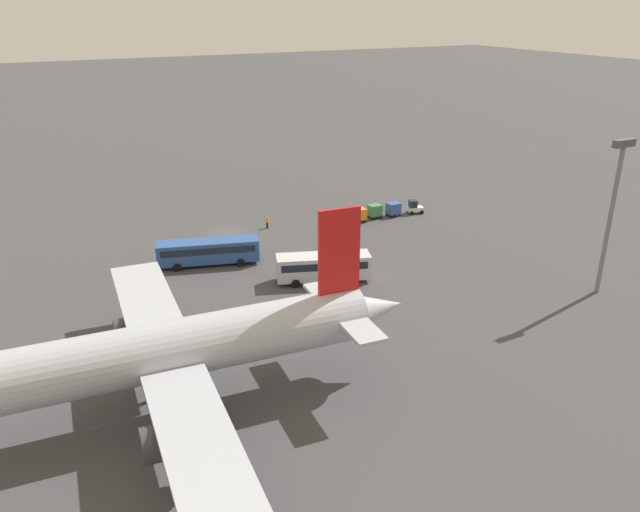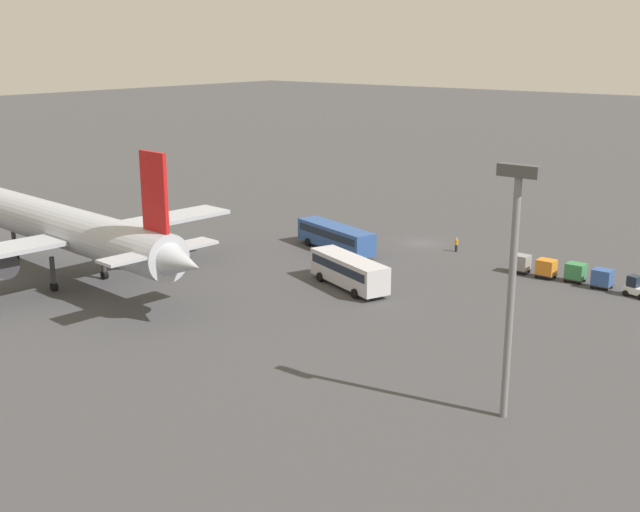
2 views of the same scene
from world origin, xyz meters
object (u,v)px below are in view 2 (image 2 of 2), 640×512
object	(u,v)px
worker_person	(456,245)
cargo_cart_orange	(546,267)
shuttle_bus_far	(349,270)
cargo_cart_grey	(520,263)
airplane	(70,229)
shuttle_bus_near	(335,236)
baggage_tug	(636,287)
cargo_cart_blue	(602,278)
cargo_cart_green	(576,271)

from	to	relation	value
worker_person	cargo_cart_orange	distance (m)	13.73
shuttle_bus_far	cargo_cart_grey	world-z (taller)	shuttle_bus_far
airplane	cargo_cart_grey	bearing A→B (deg)	-132.07
shuttle_bus_near	baggage_tug	bearing A→B (deg)	-155.83
cargo_cart_grey	airplane	bearing A→B (deg)	43.32
shuttle_bus_far	cargo_cart_orange	xyz separation A→B (m)	(-14.53, -16.17, -0.75)
shuttle_bus_far	worker_person	world-z (taller)	shuttle_bus_far
baggage_tug	cargo_cart_blue	world-z (taller)	baggage_tug
airplane	shuttle_bus_far	xyz separation A→B (m)	(-23.81, -17.01, -3.85)
cargo_cart_blue	worker_person	bearing A→B (deg)	-11.05
cargo_cart_blue	airplane	bearing A→B (deg)	36.77
shuttle_bus_near	cargo_cart_orange	size ratio (longest dim) A/B	6.19
baggage_tug	cargo_cart_green	xyz separation A→B (m)	(6.66, -0.91, 0.25)
airplane	cargo_cart_orange	distance (m)	50.91
baggage_tug	cargo_cart_blue	bearing A→B (deg)	5.72
cargo_cart_blue	cargo_cart_green	world-z (taller)	same
cargo_cart_blue	cargo_cart_grey	bearing A→B (deg)	-0.38
shuttle_bus_far	cargo_cart_orange	bearing A→B (deg)	-111.90
airplane	baggage_tug	bearing A→B (deg)	-141.08
baggage_tug	cargo_cart_blue	distance (m)	3.64
shuttle_bus_near	cargo_cart_green	distance (m)	28.52
baggage_tug	shuttle_bus_far	bearing A→B (deg)	45.50
shuttle_bus_far	cargo_cart_grey	size ratio (longest dim) A/B	5.45
worker_person	cargo_cart_grey	distance (m)	10.80
shuttle_bus_far	airplane	bearing A→B (deg)	55.58
shuttle_bus_far	baggage_tug	xyz separation A→B (m)	(-24.24, -15.78, -1.00)
baggage_tug	worker_person	bearing A→B (deg)	2.07
worker_person	cargo_cart_blue	distance (m)	19.66
cargo_cart_orange	cargo_cart_grey	size ratio (longest dim) A/B	1.00
shuttle_bus_near	baggage_tug	world-z (taller)	shuttle_bus_near
shuttle_bus_far	cargo_cart_green	xyz separation A→B (m)	(-17.58, -16.69, -0.75)
baggage_tug	cargo_cart_green	size ratio (longest dim) A/B	1.27
worker_person	cargo_cart_blue	xyz separation A→B (m)	(-19.30, 3.77, 0.32)
cargo_cart_blue	cargo_cart_green	distance (m)	3.09
worker_person	cargo_cart_blue	bearing A→B (deg)	168.95
airplane	shuttle_bus_near	xyz separation A→B (m)	(-13.45, -28.04, -3.91)
cargo_cart_blue	cargo_cart_orange	world-z (taller)	same
cargo_cart_blue	cargo_cart_green	bearing A→B (deg)	-9.09
airplane	baggage_tug	xyz separation A→B (m)	(-48.05, -32.79, -4.85)
cargo_cart_blue	baggage_tug	bearing A→B (deg)	173.28
shuttle_bus_far	cargo_cart_blue	world-z (taller)	shuttle_bus_far
shuttle_bus_far	worker_person	size ratio (longest dim) A/B	6.45
cargo_cart_orange	airplane	bearing A→B (deg)	40.87
worker_person	cargo_cart_orange	size ratio (longest dim) A/B	0.84
cargo_cart_blue	cargo_cart_orange	size ratio (longest dim) A/B	1.00
airplane	baggage_tug	world-z (taller)	airplane
airplane	cargo_cart_green	distance (m)	53.58
cargo_cart_grey	shuttle_bus_far	bearing A→B (deg)	54.80
airplane	cargo_cart_green	size ratio (longest dim) A/B	21.42
cargo_cart_orange	shuttle_bus_near	bearing A→B (deg)	11.66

